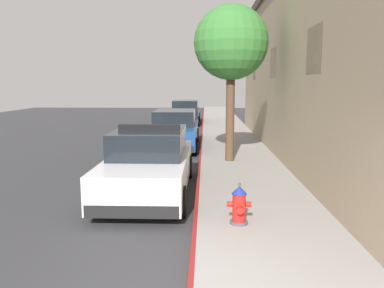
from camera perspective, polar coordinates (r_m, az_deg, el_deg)
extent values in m
cube|color=#353538|center=(15.47, -16.32, -1.96)|extent=(29.09, 60.00, 0.20)
cube|color=gray|center=(14.71, 6.45, -1.52)|extent=(2.60, 60.00, 0.14)
cube|color=maroon|center=(14.66, 1.22, -1.50)|extent=(0.08, 60.00, 0.14)
cube|color=tan|center=(15.83, 22.35, 9.63)|extent=(5.94, 19.74, 6.20)
cube|color=black|center=(9.70, 17.29, 12.76)|extent=(0.06, 1.30, 1.10)
cube|color=black|center=(15.09, 11.69, 11.35)|extent=(0.06, 1.30, 1.10)
cube|color=black|center=(20.56, 9.07, 10.64)|extent=(0.06, 1.30, 1.10)
cube|color=white|center=(9.67, -6.14, -3.76)|extent=(1.84, 4.80, 0.76)
cube|color=black|center=(9.70, -6.08, 0.35)|extent=(1.64, 2.50, 0.60)
cube|color=black|center=(7.51, -8.63, -9.52)|extent=(1.76, 0.16, 0.24)
cube|color=black|center=(12.00, -4.56, -2.59)|extent=(1.76, 0.16, 0.24)
cylinder|color=black|center=(11.51, -9.18, -3.15)|extent=(0.22, 0.64, 0.64)
cylinder|color=black|center=(11.31, -0.59, -3.25)|extent=(0.22, 0.64, 0.64)
cylinder|color=black|center=(8.30, -13.72, -7.91)|extent=(0.22, 0.64, 0.64)
cylinder|color=black|center=(8.01, -1.67, -8.26)|extent=(0.22, 0.64, 0.64)
cube|color=black|center=(9.60, -6.16, 2.44)|extent=(1.48, 0.20, 0.12)
cube|color=red|center=(9.66, -8.22, 2.43)|extent=(0.44, 0.18, 0.11)
cube|color=#1E33E0|center=(9.56, -4.08, 2.44)|extent=(0.44, 0.18, 0.11)
cube|color=navy|center=(16.61, -2.49, 1.47)|extent=(1.84, 4.80, 0.76)
cube|color=black|center=(16.69, -2.47, 3.85)|extent=(1.64, 2.50, 0.60)
cube|color=black|center=(14.34, -3.20, -0.73)|extent=(1.76, 0.16, 0.24)
cube|color=black|center=(18.96, -1.94, 1.57)|extent=(1.76, 0.16, 0.24)
cylinder|color=black|center=(18.40, -4.75, 1.33)|extent=(0.22, 0.64, 0.64)
cylinder|color=black|center=(18.28, 0.61, 1.31)|extent=(0.22, 0.64, 0.64)
cylinder|color=black|center=(15.07, -6.25, -0.31)|extent=(0.22, 0.64, 0.64)
cylinder|color=black|center=(14.92, 0.31, -0.35)|extent=(0.22, 0.64, 0.64)
cube|color=black|center=(26.82, -0.96, 4.20)|extent=(1.84, 4.80, 0.76)
cube|color=black|center=(26.93, -0.95, 5.67)|extent=(1.64, 2.50, 0.60)
cube|color=black|center=(24.52, -1.23, 3.18)|extent=(1.76, 0.16, 0.24)
cube|color=black|center=(29.17, -0.72, 4.05)|extent=(1.76, 0.16, 0.24)
cylinder|color=black|center=(28.59, -2.51, 3.95)|extent=(0.22, 0.64, 0.64)
cylinder|color=black|center=(28.51, 0.95, 3.94)|extent=(0.22, 0.64, 0.64)
cylinder|color=black|center=(25.21, -3.11, 3.32)|extent=(0.22, 0.64, 0.64)
cylinder|color=black|center=(25.12, 0.81, 3.31)|extent=(0.22, 0.64, 0.64)
cylinder|color=#4C4C51|center=(7.36, 6.74, -11.11)|extent=(0.32, 0.32, 0.06)
cylinder|color=red|center=(7.27, 6.78, -9.03)|extent=(0.24, 0.24, 0.50)
cone|color=navy|center=(7.18, 6.82, -6.60)|extent=(0.28, 0.28, 0.14)
cylinder|color=#4C4C51|center=(7.15, 6.84, -5.82)|extent=(0.05, 0.05, 0.06)
cylinder|color=red|center=(7.24, 5.43, -8.59)|extent=(0.10, 0.10, 0.10)
cylinder|color=red|center=(7.27, 8.14, -8.57)|extent=(0.10, 0.10, 0.10)
cylinder|color=red|center=(7.10, 6.90, -9.39)|extent=(0.13, 0.12, 0.13)
cylinder|color=brown|center=(12.99, 5.50, 4.10)|extent=(0.28, 0.28, 2.98)
sphere|color=#387A33|center=(13.02, 5.65, 14.34)|extent=(2.37, 2.37, 2.37)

